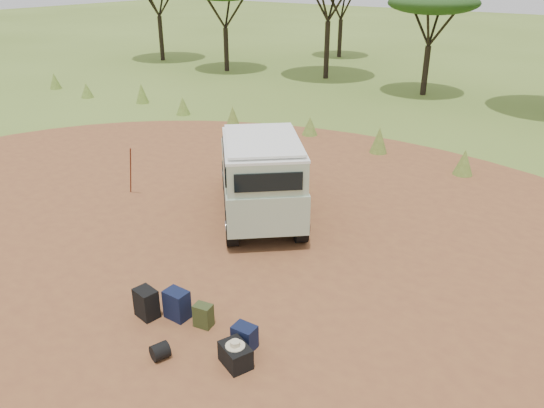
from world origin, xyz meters
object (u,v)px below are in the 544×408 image
Objects in this scene: walking_staff at (131,171)px; backpack_black at (146,303)px; backpack_navy at (177,305)px; backpack_olive at (203,316)px; safari_vehicle at (260,175)px; duffel_navy at (245,337)px; hard_case at (236,355)px.

walking_staff reaches higher than backpack_black.
backpack_black is 1.01× the size of backpack_navy.
backpack_navy is 1.28× the size of backpack_olive.
backpack_navy is at bearing 178.73° from backpack_olive.
backpack_black is (0.90, -4.70, -0.80)m from safari_vehicle.
hard_case is at bearing -74.20° from duffel_navy.
safari_vehicle reaches higher than backpack_black.
walking_staff is at bearing -115.42° from safari_vehicle.
backpack_black is (4.56, -3.64, -0.44)m from walking_staff.
duffel_navy is at bearing 1.71° from backpack_navy.
backpack_navy is at bearing 41.55° from backpack_black.
duffel_navy is (6.55, -3.29, -0.51)m from walking_staff.
backpack_black is 2.14m from hard_case.
duffel_navy is at bearing -8.01° from safari_vehicle.
backpack_black is at bearing -159.96° from hard_case.
safari_vehicle is at bearing -50.90° from walking_staff.
walking_staff is 3.49× the size of duffel_navy.
safari_vehicle is at bearing 110.23° from backpack_black.
hard_case is at bearing 7.72° from backpack_black.
duffel_navy is 0.81× the size of hard_case.
duffel_navy is at bearing -93.72° from walking_staff.
walking_staff is at bearing 150.36° from duffel_navy.
walking_staff reaches higher than backpack_navy.
safari_vehicle is 4.85m from backpack_black.
safari_vehicle reaches higher than hard_case.
hard_case is (6.69, -3.70, -0.53)m from walking_staff.
backpack_navy is 0.57m from backpack_olive.
safari_vehicle reaches higher than walking_staff.
hard_case is at bearing -32.85° from backpack_olive.
backpack_olive is at bearing 174.77° from duffel_navy.
backpack_black is 2.02m from duffel_navy.
safari_vehicle is 8.70× the size of hard_case.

